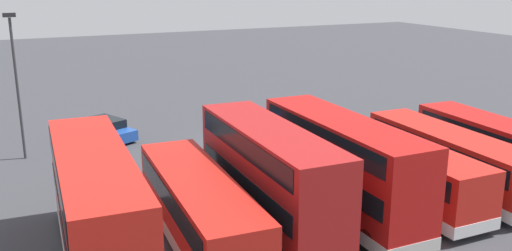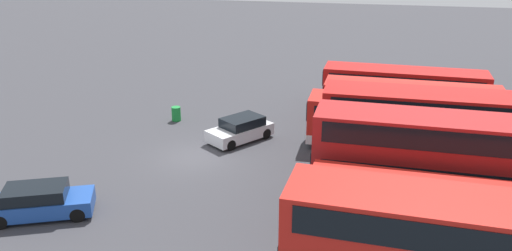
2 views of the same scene
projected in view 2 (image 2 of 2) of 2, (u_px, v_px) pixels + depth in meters
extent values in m
plane|color=#38383D|center=(195.00, 157.00, 28.63)|extent=(140.00, 140.00, 0.00)
cube|color=#B71411|center=(404.00, 88.00, 35.68)|extent=(2.96, 11.03, 2.60)
cube|color=silver|center=(402.00, 102.00, 36.03)|extent=(3.00, 11.08, 0.55)
cube|color=black|center=(404.00, 79.00, 35.47)|extent=(2.99, 10.24, 0.90)
cube|color=black|center=(325.00, 74.00, 36.77)|extent=(2.25, 0.14, 1.10)
cylinder|color=black|center=(342.00, 103.00, 36.01)|extent=(0.34, 1.11, 1.10)
cylinder|color=black|center=(345.00, 94.00, 38.05)|extent=(0.34, 1.11, 1.10)
cylinder|color=black|center=(465.00, 113.00, 34.08)|extent=(0.34, 1.11, 1.10)
cylinder|color=black|center=(462.00, 102.00, 36.11)|extent=(0.34, 1.11, 1.10)
cube|color=red|center=(411.00, 105.00, 32.06)|extent=(2.81, 10.75, 2.60)
cube|color=silver|center=(409.00, 120.00, 32.42)|extent=(2.85, 10.79, 0.55)
cube|color=black|center=(412.00, 96.00, 31.85)|extent=(2.85, 9.95, 0.90)
cube|color=black|center=(325.00, 90.00, 33.06)|extent=(2.25, 0.11, 1.10)
cylinder|color=black|center=(344.00, 122.00, 32.31)|extent=(0.33, 1.11, 1.10)
cylinder|color=black|center=(347.00, 111.00, 34.36)|extent=(0.33, 1.11, 1.10)
cylinder|color=black|center=(478.00, 133.00, 30.53)|extent=(0.33, 1.11, 1.10)
cylinder|color=black|center=(473.00, 121.00, 32.58)|extent=(0.33, 1.11, 1.10)
cube|color=red|center=(408.00, 123.00, 29.03)|extent=(2.61, 11.25, 2.60)
cube|color=silver|center=(407.00, 140.00, 29.39)|extent=(2.66, 11.30, 0.55)
cube|color=black|center=(410.00, 113.00, 28.82)|extent=(2.67, 10.46, 0.90)
cube|color=black|center=(309.00, 106.00, 30.00)|extent=(2.25, 0.07, 1.10)
cylinder|color=black|center=(331.00, 142.00, 29.27)|extent=(0.31, 1.10, 1.10)
cylinder|color=black|center=(334.00, 128.00, 31.32)|extent=(0.31, 1.10, 1.10)
cylinder|color=black|center=(489.00, 155.00, 27.51)|extent=(0.31, 1.10, 1.10)
cylinder|color=black|center=(481.00, 140.00, 29.56)|extent=(0.31, 1.10, 1.10)
cube|color=#B71411|center=(430.00, 134.00, 25.29)|extent=(2.62, 10.49, 4.20)
cube|color=silver|center=(425.00, 167.00, 25.93)|extent=(2.66, 10.53, 0.55)
cube|color=black|center=(429.00, 137.00, 25.36)|extent=(2.68, 9.69, 0.90)
cube|color=black|center=(433.00, 105.00, 24.76)|extent=(2.68, 9.69, 0.90)
cube|color=black|center=(322.00, 129.00, 26.46)|extent=(2.25, 0.08, 1.10)
cylinder|color=black|center=(347.00, 171.00, 25.73)|extent=(0.31, 1.10, 1.10)
cylinder|color=black|center=(350.00, 153.00, 27.78)|extent=(0.31, 1.10, 1.10)
cylinder|color=black|center=(512.00, 186.00, 24.12)|extent=(0.31, 1.10, 1.10)
cylinder|color=black|center=(502.00, 166.00, 26.18)|extent=(0.31, 1.10, 1.10)
cube|color=#A51919|center=(434.00, 163.00, 22.02)|extent=(2.81, 10.31, 4.20)
cube|color=silver|center=(429.00, 201.00, 22.66)|extent=(2.85, 10.35, 0.55)
cube|color=black|center=(433.00, 167.00, 22.09)|extent=(2.85, 9.51, 0.90)
cube|color=black|center=(438.00, 131.00, 21.50)|extent=(2.85, 9.51, 0.90)
cube|color=black|center=(314.00, 156.00, 23.26)|extent=(2.25, 0.12, 1.10)
cylinder|color=black|center=(342.00, 204.00, 22.51)|extent=(0.33, 1.11, 1.10)
cylinder|color=black|center=(346.00, 182.00, 24.55)|extent=(0.33, 1.11, 1.10)
cube|color=red|center=(449.00, 220.00, 19.18)|extent=(3.12, 10.76, 2.60)
cube|color=silver|center=(446.00, 243.00, 19.53)|extent=(3.16, 10.80, 0.55)
cube|color=black|center=(451.00, 206.00, 18.97)|extent=(3.13, 9.96, 0.90)
cube|color=black|center=(308.00, 188.00, 20.31)|extent=(2.25, 0.18, 1.10)
cylinder|color=black|center=(339.00, 246.00, 19.53)|extent=(0.36, 1.11, 1.10)
cylinder|color=black|center=(345.00, 216.00, 21.56)|extent=(0.36, 1.11, 1.10)
cube|color=black|center=(481.00, 222.00, 14.68)|extent=(3.15, 10.60, 0.90)
cube|color=black|center=(286.00, 243.00, 16.69)|extent=(2.25, 0.18, 1.10)
cube|color=#1E479E|center=(42.00, 205.00, 22.50)|extent=(3.37, 4.69, 0.70)
cube|color=black|center=(35.00, 193.00, 22.25)|extent=(2.53, 3.04, 0.55)
cylinder|color=black|center=(82.00, 197.00, 23.59)|extent=(0.46, 0.67, 0.64)
cylinder|color=black|center=(78.00, 215.00, 22.12)|extent=(0.46, 0.67, 0.64)
cylinder|color=black|center=(9.00, 204.00, 23.04)|extent=(0.46, 0.67, 0.64)
cylinder|color=black|center=(0.00, 222.00, 21.57)|extent=(0.46, 0.67, 0.64)
cube|color=silver|center=(240.00, 132.00, 30.75)|extent=(4.26, 3.78, 0.70)
cube|color=black|center=(242.00, 122.00, 30.66)|extent=(2.88, 2.72, 0.55)
cylinder|color=black|center=(230.00, 145.00, 29.41)|extent=(0.65, 0.55, 0.64)
cylinder|color=black|center=(214.00, 137.00, 30.54)|extent=(0.65, 0.55, 0.64)
cylinder|color=black|center=(266.00, 134.00, 31.12)|extent=(0.65, 0.55, 0.64)
cylinder|color=black|center=(249.00, 127.00, 32.24)|extent=(0.65, 0.55, 0.64)
cylinder|color=#197F33|center=(176.00, 114.00, 34.07)|extent=(0.60, 0.60, 0.95)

